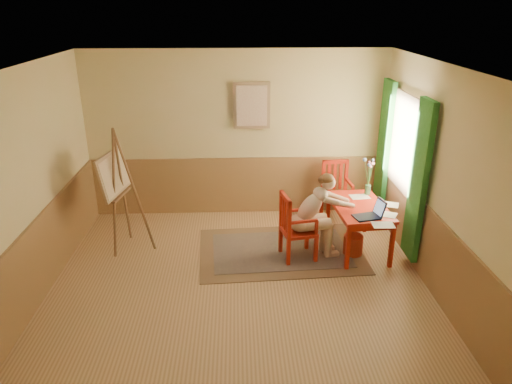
{
  "coord_description": "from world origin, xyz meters",
  "views": [
    {
      "loc": [
        0.0,
        -5.39,
        3.46
      ],
      "look_at": [
        0.25,
        0.55,
        1.05
      ],
      "focal_mm": 32.85,
      "sensor_mm": 36.0,
      "label": 1
    }
  ],
  "objects_px": {
    "laptop": "(371,214)",
    "easel": "(116,179)",
    "chair_back": "(336,192)",
    "chair_left": "(295,227)",
    "table": "(359,211)",
    "figure": "(315,212)"
  },
  "relations": [
    {
      "from": "chair_back",
      "to": "easel",
      "type": "relative_size",
      "value": 0.55
    },
    {
      "from": "chair_back",
      "to": "laptop",
      "type": "height_order",
      "value": "chair_back"
    },
    {
      "from": "figure",
      "to": "easel",
      "type": "relative_size",
      "value": 0.68
    },
    {
      "from": "table",
      "to": "easel",
      "type": "bearing_deg",
      "value": 176.43
    },
    {
      "from": "chair_left",
      "to": "chair_back",
      "type": "xyz_separation_m",
      "value": [
        0.85,
        1.28,
        0.01
      ]
    },
    {
      "from": "chair_left",
      "to": "chair_back",
      "type": "bearing_deg",
      "value": 56.46
    },
    {
      "from": "chair_back",
      "to": "laptop",
      "type": "xyz_separation_m",
      "value": [
        0.16,
        -1.46,
        0.26
      ]
    },
    {
      "from": "chair_left",
      "to": "laptop",
      "type": "xyz_separation_m",
      "value": [
        1.01,
        -0.18,
        0.27
      ]
    },
    {
      "from": "chair_back",
      "to": "easel",
      "type": "height_order",
      "value": "easel"
    },
    {
      "from": "laptop",
      "to": "easel",
      "type": "height_order",
      "value": "easel"
    },
    {
      "from": "chair_left",
      "to": "table",
      "type": "bearing_deg",
      "value": 13.03
    },
    {
      "from": "table",
      "to": "laptop",
      "type": "relative_size",
      "value": 2.79
    },
    {
      "from": "table",
      "to": "chair_left",
      "type": "xyz_separation_m",
      "value": [
        -0.96,
        -0.22,
        -0.13
      ]
    },
    {
      "from": "table",
      "to": "easel",
      "type": "xyz_separation_m",
      "value": [
        -3.52,
        0.22,
        0.47
      ]
    },
    {
      "from": "figure",
      "to": "easel",
      "type": "distance_m",
      "value": 2.9
    },
    {
      "from": "chair_back",
      "to": "easel",
      "type": "bearing_deg",
      "value": -166.15
    },
    {
      "from": "table",
      "to": "easel",
      "type": "distance_m",
      "value": 3.56
    },
    {
      "from": "table",
      "to": "easel",
      "type": "relative_size",
      "value": 0.67
    },
    {
      "from": "chair_left",
      "to": "easel",
      "type": "relative_size",
      "value": 0.54
    },
    {
      "from": "laptop",
      "to": "table",
      "type": "bearing_deg",
      "value": 96.94
    },
    {
      "from": "chair_back",
      "to": "figure",
      "type": "relative_size",
      "value": 0.8
    },
    {
      "from": "laptop",
      "to": "easel",
      "type": "bearing_deg",
      "value": 170.12
    }
  ]
}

